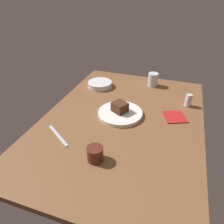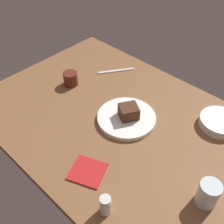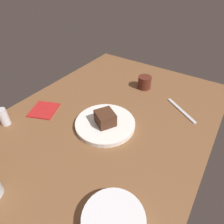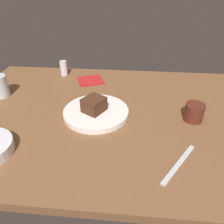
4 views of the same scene
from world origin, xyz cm
name	(u,v)px [view 3 (image 3 of 4)]	position (x,y,z in cm)	size (l,w,h in cm)	color
dining_table	(105,122)	(0.00, 0.00, 1.50)	(120.00, 84.00, 3.00)	brown
dessert_plate	(105,124)	(3.23, 2.19, 3.99)	(24.68, 24.68, 1.98)	white
chocolate_cake_slice	(105,118)	(3.81, 2.71, 7.66)	(7.48, 6.94, 5.37)	#472819
salt_shaker	(4,117)	(25.37, -32.98, 6.73)	(3.72, 3.72, 7.55)	silver
side_bowl	(114,221)	(33.16, 26.01, 4.78)	(16.55, 16.55, 3.56)	silver
coffee_cup	(144,82)	(-32.66, 2.23, 6.26)	(6.88, 6.88, 6.52)	#562319
butter_knife	(181,110)	(-24.11, 25.32, 3.25)	(19.00, 1.40, 0.50)	silver
folded_napkin	(44,110)	(10.53, -26.92, 3.30)	(11.77, 11.09, 0.60)	#B21E1E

